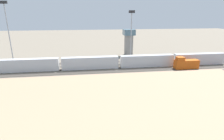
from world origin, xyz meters
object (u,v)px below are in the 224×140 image
(train_on_track_7, at_px, (162,84))
(control_tower, at_px, (129,40))
(train_on_track_8, at_px, (109,95))
(train_on_track_2, at_px, (90,63))
(light_mast_0, at_px, (7,25))
(train_on_track_3, at_px, (186,64))
(light_mast_2, at_px, (131,29))

(train_on_track_7, xyz_separation_m, control_tower, (-0.90, -48.77, 6.07))
(train_on_track_8, xyz_separation_m, train_on_track_2, (3.93, -30.00, 0.54))
(light_mast_0, bearing_deg, train_on_track_3, 165.71)
(control_tower, bearing_deg, train_on_track_7, 88.95)
(light_mast_2, bearing_deg, train_on_track_3, 137.44)
(train_on_track_7, height_order, light_mast_0, light_mast_0)
(train_on_track_7, bearing_deg, train_on_track_8, 16.66)
(train_on_track_2, height_order, light_mast_2, light_mast_2)
(train_on_track_3, bearing_deg, light_mast_2, -42.56)
(train_on_track_2, relative_size, light_mast_0, 4.40)
(train_on_track_8, bearing_deg, light_mast_0, -48.38)
(train_on_track_3, relative_size, light_mast_0, 0.37)
(train_on_track_7, height_order, light_mast_2, light_mast_2)
(train_on_track_8, height_order, light_mast_0, light_mast_0)
(light_mast_2, bearing_deg, train_on_track_7, 90.96)
(train_on_track_3, distance_m, control_tower, 34.35)
(train_on_track_3, bearing_deg, train_on_track_7, 46.95)
(train_on_track_8, xyz_separation_m, light_mast_0, (39.06, -43.97, 15.26))
(train_on_track_3, xyz_separation_m, train_on_track_2, (39.32, -5.00, 0.46))
(train_on_track_3, xyz_separation_m, train_on_track_8, (35.39, 25.00, -0.08))
(train_on_track_7, relative_size, control_tower, 6.49)
(train_on_track_3, xyz_separation_m, light_mast_0, (74.45, -18.97, 15.18))
(train_on_track_3, distance_m, train_on_track_7, 27.37)
(train_on_track_8, distance_m, light_mast_0, 60.76)
(train_on_track_7, relative_size, train_on_track_8, 0.79)
(light_mast_0, bearing_deg, train_on_track_7, 145.06)
(train_on_track_2, height_order, light_mast_0, light_mast_0)
(train_on_track_8, distance_m, control_tower, 56.90)
(train_on_track_3, height_order, train_on_track_8, train_on_track_3)
(train_on_track_8, height_order, train_on_track_2, train_on_track_2)
(light_mast_0, relative_size, light_mast_2, 1.16)
(train_on_track_7, xyz_separation_m, train_on_track_8, (16.71, 5.00, -0.00))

